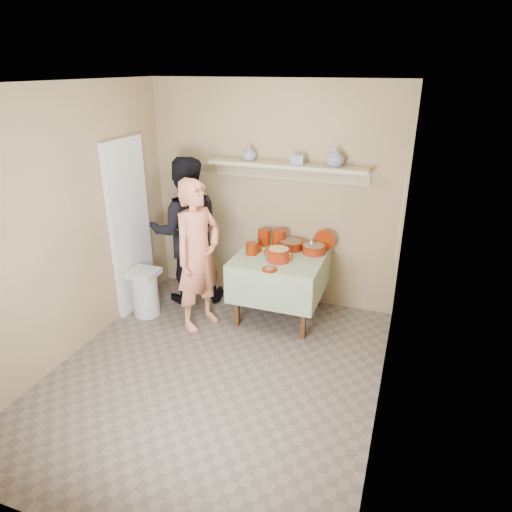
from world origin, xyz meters
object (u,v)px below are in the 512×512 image
at_px(cazuela_rice, 278,254).
at_px(trash_bin, 145,292).
at_px(person_helper, 186,231).
at_px(serving_table, 280,265).
at_px(person_cook, 198,256).

height_order(cazuela_rice, trash_bin, cazuela_rice).
relative_size(person_helper, trash_bin, 3.18).
bearing_deg(cazuela_rice, serving_table, 97.42).
xyz_separation_m(person_helper, cazuela_rice, (1.21, -0.19, -0.04)).
distance_m(person_cook, trash_bin, 0.89).
relative_size(serving_table, trash_bin, 1.74).
relative_size(cazuela_rice, trash_bin, 0.59).
bearing_deg(person_cook, serving_table, -38.27).
xyz_separation_m(person_cook, cazuela_rice, (0.80, 0.32, 0.01)).
bearing_deg(person_helper, serving_table, 149.12).
distance_m(person_cook, cazuela_rice, 0.86).
distance_m(cazuela_rice, trash_bin, 1.64).
relative_size(person_cook, cazuela_rice, 5.07).
height_order(person_cook, trash_bin, person_cook).
bearing_deg(trash_bin, person_helper, 61.38).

